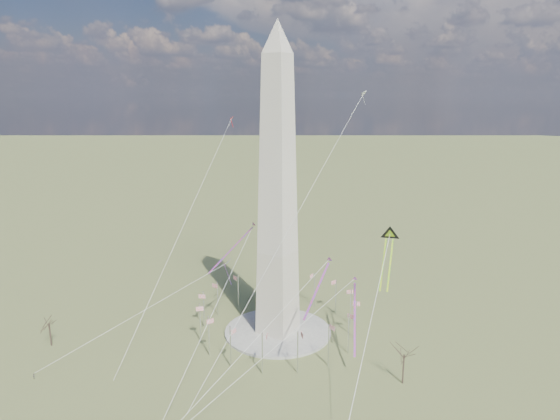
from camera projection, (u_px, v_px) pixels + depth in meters
The scene contains 14 objects.
ground at pixel (278, 332), 169.30m from camera, with size 2000.00×2000.00×0.00m, color #556432.
plaza at pixel (278, 331), 169.21m from camera, with size 36.00×36.00×0.80m, color #B0AEA0.
washington_monument at pixel (278, 194), 158.52m from camera, with size 15.56×15.56×100.00m.
flagpole_ring at pixel (278, 313), 167.66m from camera, with size 54.40×54.40×13.00m.
tree_near at pixel (404, 353), 137.44m from camera, with size 7.51×7.51×13.14m.
tree_far at pixel (49, 323), 158.74m from camera, with size 6.37×6.37×11.14m.
person_west at pixel (34, 376), 141.64m from camera, with size 0.75×0.58×1.54m, color gray.
kite_delta_black at pixel (390, 238), 144.64m from camera, with size 8.92×17.88×14.55m.
kite_diamond_purple at pixel (227, 265), 181.28m from camera, with size 2.08×3.39×10.45m.
kite_streamer_left at pixel (320, 281), 140.99m from camera, with size 2.73×18.30×12.56m.
kite_streamer_mid at pixel (238, 242), 164.70m from camera, with size 5.87×19.63×13.68m.
kite_streamer_right at pixel (355, 304), 154.71m from camera, with size 11.19×21.93×16.18m.
kite_small_red at pixel (232, 119), 208.01m from camera, with size 1.46×1.67×4.52m.
kite_small_white at pixel (364, 94), 183.71m from camera, with size 1.63×2.41×5.09m.
Camera 1 is at (83.36, -131.41, 78.59)m, focal length 32.00 mm.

